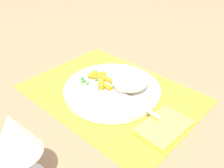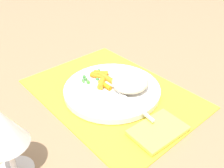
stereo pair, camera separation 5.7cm
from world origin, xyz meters
name	(u,v)px [view 2 (the right image)]	position (x,y,z in m)	size (l,w,h in m)	color
ground_plane	(112,94)	(0.00, 0.00, 0.00)	(2.40, 2.40, 0.00)	#997551
placemat	(112,93)	(0.00, 0.00, 0.00)	(0.44, 0.32, 0.01)	gold
plate	(112,90)	(0.00, 0.00, 0.01)	(0.25, 0.25, 0.02)	white
rice_mound	(130,82)	(-0.03, -0.03, 0.04)	(0.09, 0.09, 0.04)	beige
carrot_portion	(103,78)	(0.04, 0.00, 0.03)	(0.09, 0.07, 0.02)	orange
pea_scatter	(96,78)	(0.06, 0.01, 0.03)	(0.09, 0.08, 0.01)	#42962E
fork	(120,93)	(-0.03, 0.00, 0.02)	(0.21, 0.04, 0.01)	silver
wine_glass	(1,128)	(-0.06, 0.29, 0.11)	(0.08, 0.08, 0.15)	silver
napkin	(158,130)	(-0.17, 0.02, 0.01)	(0.08, 0.12, 0.01)	#EAE54C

